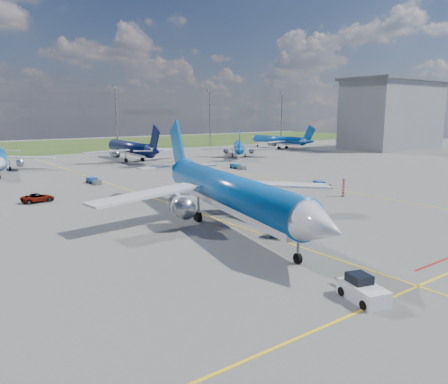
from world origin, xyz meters
TOP-DOWN VIEW (x-y plane):
  - ground at (0.00, 0.00)m, footprint 400.00×400.00m
  - grass_strip at (0.00, 150.00)m, footprint 400.00×80.00m
  - taxiway_lines at (0.17, 27.70)m, footprint 60.25×160.00m
  - floodlight_masts at (10.00, 110.00)m, footprint 202.20×0.50m
  - terminal_building at (120.00, 60.00)m, footprint 42.00×22.00m
  - warning_post at (26.00, 8.00)m, footprint 0.50×0.50m
  - bg_jet_nnw at (-14.08, 74.75)m, footprint 32.18×38.95m
  - bg_jet_n at (20.87, 79.29)m, footprint 32.85×41.66m
  - bg_jet_ne at (53.83, 70.93)m, footprint 39.18×40.59m
  - bg_jet_ene at (85.61, 86.12)m, footprint 28.32×35.96m
  - main_airliner at (-0.45, 4.66)m, footprint 44.97×53.33m
  - pushback_tug at (-5.79, -18.89)m, footprint 3.02×5.54m
  - uld_container at (0.96, -3.44)m, footprint 2.30×2.52m
  - service_car_b at (-15.83, 33.26)m, footprint 5.10×2.75m
  - service_car_c at (15.44, 26.08)m, footprint 4.53×4.12m
  - baggage_tug_w at (30.25, 16.37)m, footprint 2.23×4.51m
  - baggage_tug_c at (-2.48, 45.61)m, footprint 1.44×4.86m
  - baggage_tug_e at (34.23, 46.66)m, footprint 1.47×5.03m

SIDE VIEW (x-z plane):
  - ground at x=0.00m, z-range 0.00..0.00m
  - bg_jet_nnw at x=-14.08m, z-range -4.57..4.57m
  - bg_jet_n at x=20.87m, z-range -5.20..5.20m
  - bg_jet_ne at x=53.83m, z-range -4.23..4.23m
  - bg_jet_ene at x=85.61m, z-range -4.50..4.50m
  - main_airliner at x=-0.45m, z-range -6.11..6.11m
  - grass_strip at x=0.00m, z-range 0.00..0.01m
  - taxiway_lines at x=0.17m, z-range 0.00..0.02m
  - baggage_tug_w at x=30.25m, z-range -0.03..0.95m
  - baggage_tug_c at x=-2.48m, z-range -0.03..1.05m
  - baggage_tug_e at x=34.23m, z-range -0.04..1.09m
  - service_car_c at x=15.44m, z-range 0.00..1.27m
  - service_car_b at x=-15.83m, z-range 0.00..1.36m
  - pushback_tug at x=-5.79m, z-range -0.18..1.67m
  - uld_container at x=0.96m, z-range 0.00..1.65m
  - warning_post at x=26.00m, z-range 0.00..3.00m
  - floodlight_masts at x=10.00m, z-range 1.21..23.91m
  - terminal_building at x=120.00m, z-range 0.07..26.07m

